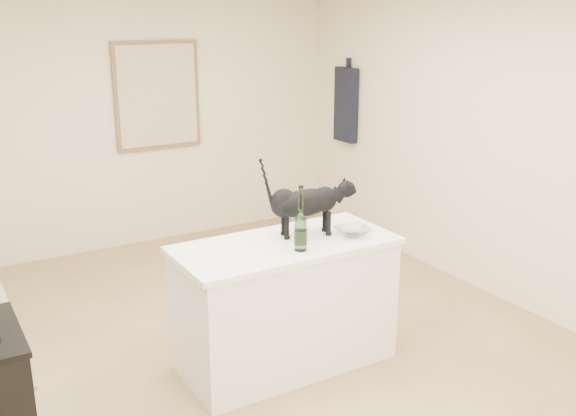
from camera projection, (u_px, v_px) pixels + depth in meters
The scene contains 11 objects.
floor at pixel (260, 353), 4.75m from camera, with size 5.50×5.50×0.00m, color tan.
wall_back at pixel (130, 122), 6.63m from camera, with size 4.50×4.50×0.00m, color beige.
wall_right at pixel (494, 146), 5.47m from camera, with size 5.50×5.50×0.00m, color beige.
island_base at pixel (285, 306), 4.51m from camera, with size 1.44×0.67×0.86m, color white.
island_top at pixel (285, 245), 4.38m from camera, with size 1.50×0.70×0.04m, color white.
artwork_frame at pixel (157, 96), 6.68m from camera, with size 0.90×0.03×1.10m, color brown.
artwork_canvas at pixel (158, 96), 6.67m from camera, with size 0.82×0.00×1.02m, color beige.
hanging_garment at pixel (346, 105), 7.10m from camera, with size 0.08×0.34×0.80m, color black.
black_cat at pixel (305, 206), 4.45m from camera, with size 0.60×0.18×0.42m, color black, non-canonical shape.
wine_bottle at pixel (301, 222), 4.17m from camera, with size 0.08×0.08×0.38m, color #265622.
glass_bowl at pixel (353, 232), 4.50m from camera, with size 0.23×0.23×0.06m, color silver.
Camera 1 is at (-1.99, -3.75, 2.39)m, focal length 40.76 mm.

